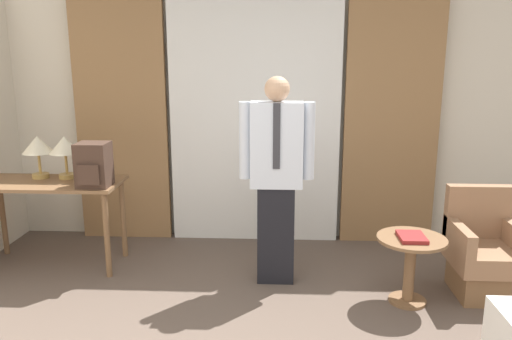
{
  "coord_description": "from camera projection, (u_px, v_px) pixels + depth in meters",
  "views": [
    {
      "loc": [
        0.25,
        -2.13,
        1.89
      ],
      "look_at": [
        0.07,
        1.67,
        1.0
      ],
      "focal_mm": 35.0,
      "sensor_mm": 36.0,
      "label": 1
    }
  ],
  "objects": [
    {
      "name": "table_lamp_left",
      "position": [
        38.0,
        147.0,
        4.49
      ],
      "size": [
        0.28,
        0.28,
        0.39
      ],
      "color": "tan",
      "rests_on": "desk"
    },
    {
      "name": "armchair",
      "position": [
        484.0,
        255.0,
        3.99
      ],
      "size": [
        0.52,
        0.56,
        0.85
      ],
      "color": "brown",
      "rests_on": "ground_plane"
    },
    {
      "name": "desk",
      "position": [
        49.0,
        194.0,
        4.45
      ],
      "size": [
        1.29,
        0.58,
        0.79
      ],
      "color": "brown",
      "rests_on": "ground_plane"
    },
    {
      "name": "person",
      "position": [
        276.0,
        173.0,
        4.06
      ],
      "size": [
        0.61,
        0.21,
        1.72
      ],
      "color": "black",
      "rests_on": "ground_plane"
    },
    {
      "name": "table_lamp_right",
      "position": [
        65.0,
        147.0,
        4.48
      ],
      "size": [
        0.28,
        0.28,
        0.39
      ],
      "color": "tan",
      "rests_on": "desk"
    },
    {
      "name": "book",
      "position": [
        412.0,
        237.0,
        3.75
      ],
      "size": [
        0.19,
        0.25,
        0.03
      ],
      "color": "maroon",
      "rests_on": "side_table"
    },
    {
      "name": "backpack",
      "position": [
        94.0,
        165.0,
        4.22
      ],
      "size": [
        0.26,
        0.27,
        0.38
      ],
      "color": "#422D23",
      "rests_on": "desk"
    },
    {
      "name": "wall_back",
      "position": [
        255.0,
        108.0,
        5.08
      ],
      "size": [
        10.0,
        0.06,
        2.7
      ],
      "color": "silver",
      "rests_on": "ground_plane"
    },
    {
      "name": "curtain_drape_left",
      "position": [
        121.0,
        115.0,
        5.03
      ],
      "size": [
        0.93,
        0.06,
        2.58
      ],
      "color": "#997047",
      "rests_on": "ground_plane"
    },
    {
      "name": "curtain_drape_right",
      "position": [
        392.0,
        117.0,
        4.9
      ],
      "size": [
        0.93,
        0.06,
        2.58
      ],
      "color": "#997047",
      "rests_on": "ground_plane"
    },
    {
      "name": "curtain_sheer_center",
      "position": [
        255.0,
        116.0,
        4.97
      ],
      "size": [
        1.7,
        0.06,
        2.58
      ],
      "color": "white",
      "rests_on": "ground_plane"
    },
    {
      "name": "side_table",
      "position": [
        410.0,
        259.0,
        3.82
      ],
      "size": [
        0.52,
        0.52,
        0.53
      ],
      "color": "brown",
      "rests_on": "ground_plane"
    }
  ]
}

